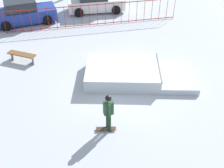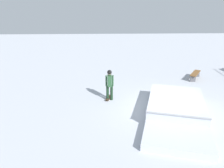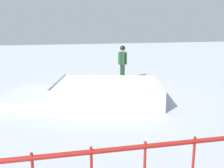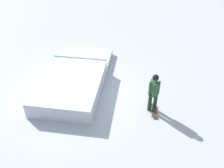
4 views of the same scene
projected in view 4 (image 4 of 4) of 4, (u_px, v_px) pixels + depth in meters
name	position (u px, v px, depth m)	size (l,w,h in m)	color
ground_plane	(83.00, 94.00, 10.99)	(60.00, 60.00, 0.00)	#B2B7C1
skate_ramp	(74.00, 81.00, 11.23)	(5.91, 4.01, 0.74)	silver
skater	(154.00, 90.00, 9.58)	(0.38, 0.44, 1.73)	black
skateboard	(154.00, 110.00, 10.05)	(0.82, 0.39, 0.09)	#3F2D1E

